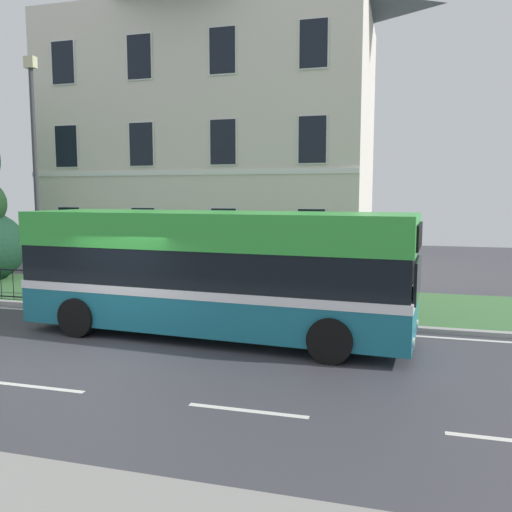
{
  "coord_description": "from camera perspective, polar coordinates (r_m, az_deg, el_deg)",
  "views": [
    {
      "loc": [
        6.31,
        -9.63,
        3.45
      ],
      "look_at": [
        2.46,
        4.28,
        1.78
      ],
      "focal_mm": 37.21,
      "sensor_mm": 36.0,
      "label": 1
    }
  ],
  "objects": [
    {
      "name": "ground_plane",
      "position": [
        12.78,
        -15.02,
        -9.37
      ],
      "size": [
        60.0,
        56.0,
        0.18
      ],
      "color": "#3D3D43"
    },
    {
      "name": "street_lamp_post",
      "position": [
        19.04,
        -22.66,
        9.23
      ],
      "size": [
        0.36,
        0.24,
        7.73
      ],
      "color": "#333338",
      "rests_on": "ground_plane"
    },
    {
      "name": "single_decker_bus",
      "position": [
        12.95,
        -4.45,
        -1.62
      ],
      "size": [
        9.66,
        3.23,
        3.04
      ],
      "rotation": [
        0.0,
        0.0,
        -0.07
      ],
      "color": "#1B6B7F",
      "rests_on": "ground_plane"
    },
    {
      "name": "georgian_townhouse",
      "position": [
        26.21,
        -4.16,
        13.62
      ],
      "size": [
        14.5,
        8.87,
        13.02
      ],
      "color": "silver",
      "rests_on": "ground_plane"
    },
    {
      "name": "iron_verge_railing",
      "position": [
        16.75,
        -16.11,
        -3.37
      ],
      "size": [
        14.85,
        0.04,
        0.97
      ],
      "color": "black",
      "rests_on": "ground_plane"
    }
  ]
}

